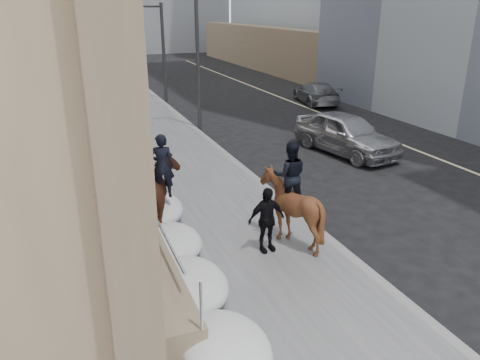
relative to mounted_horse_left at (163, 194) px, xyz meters
name	(u,v)px	position (x,y,z in m)	size (l,w,h in m)	color
ground	(256,289)	(1.26, -3.36, -1.15)	(140.00, 140.00, 0.00)	black
sidewalk	(159,157)	(1.26, 6.64, -1.09)	(5.00, 80.00, 0.12)	#4E4E50
curb	(221,150)	(3.88, 6.64, -1.09)	(0.24, 80.00, 0.12)	slate
lane_line	(376,134)	(11.76, 6.64, -1.14)	(0.15, 70.00, 0.01)	#BFB78C
far_podium	(462,87)	(16.76, 6.64, 0.85)	(2.00, 80.00, 4.00)	#78624D
streetlight_mid	(194,34)	(4.00, 10.64, 3.43)	(1.71, 0.24, 8.00)	#2D2D30
streetlight_far	(128,22)	(4.00, 30.64, 3.43)	(1.71, 0.24, 8.00)	#2D2D30
traffic_signal	(148,37)	(3.33, 18.64, 2.86)	(4.10, 0.22, 6.00)	#2D2D30
snow_bank	(130,165)	(-0.17, 4.75, -0.68)	(1.70, 18.10, 0.76)	silver
mounted_horse_left	(163,194)	(0.00, 0.00, 0.00)	(1.50, 2.42, 2.62)	#422013
mounted_horse_right	(291,203)	(2.83, -1.83, 0.04)	(2.01, 2.12, 2.60)	#482614
pedestrian	(266,220)	(2.08, -2.04, -0.20)	(0.96, 0.40, 1.65)	black
car_silver	(346,133)	(8.66, 4.58, -0.30)	(2.00, 4.98, 1.70)	#A5A6AD
car_grey	(316,93)	(12.88, 14.38, -0.47)	(1.89, 4.65, 1.35)	slate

